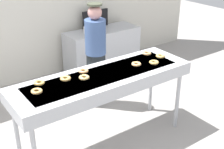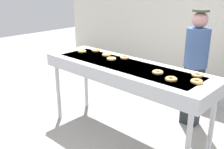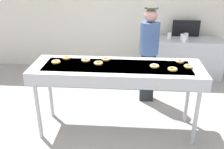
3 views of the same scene
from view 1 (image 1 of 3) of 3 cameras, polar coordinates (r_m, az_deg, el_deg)
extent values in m
plane|color=#9E9993|center=(4.30, -1.40, -12.52)|extent=(16.00, 16.00, 0.00)
cube|color=#B7BABF|center=(3.79, -1.55, -1.12)|extent=(2.34, 0.72, 0.17)
cube|color=slate|center=(3.77, -1.56, -0.53)|extent=(1.99, 0.51, 0.08)
cylinder|color=#B7BABF|center=(4.48, 12.06, -4.78)|extent=(0.06, 0.06, 0.87)
cylinder|color=#B7BABF|center=(3.89, -17.29, -10.48)|extent=(0.06, 0.06, 0.87)
cylinder|color=#B7BABF|center=(4.82, 7.22, -2.11)|extent=(0.06, 0.06, 0.87)
torus|color=#EEA868|center=(3.82, -5.36, 0.68)|extent=(0.16, 0.16, 0.04)
torus|color=#E5B769|center=(3.65, -5.21, -0.55)|extent=(0.17, 0.17, 0.04)
torus|color=#EDB26D|center=(4.01, 4.54, 1.95)|extent=(0.17, 0.17, 0.04)
torus|color=tan|center=(4.39, 6.50, 3.95)|extent=(0.15, 0.15, 0.04)
torus|color=#DFB25E|center=(4.09, 7.81, 2.25)|extent=(0.16, 0.16, 0.04)
torus|color=#EDBC62|center=(4.31, 8.99, 3.42)|extent=(0.15, 0.15, 0.04)
torus|color=#E9BA5E|center=(3.61, -13.39, -1.49)|extent=(0.14, 0.14, 0.04)
torus|color=#E1B25F|center=(3.65, -8.64, -0.73)|extent=(0.17, 0.17, 0.04)
torus|color=#EEB363|center=(3.43, -13.84, -3.04)|extent=(0.16, 0.16, 0.04)
cube|color=#1F2528|center=(4.96, -2.93, -0.87)|extent=(0.24, 0.18, 0.89)
cylinder|color=#3F598C|center=(4.69, -3.12, 6.99)|extent=(0.32, 0.32, 0.54)
sphere|color=tan|center=(4.59, -3.23, 11.44)|extent=(0.21, 0.21, 0.21)
cylinder|color=#3F4434|center=(4.56, -3.27, 12.91)|extent=(0.22, 0.22, 0.03)
cube|color=#B7BABF|center=(6.28, -1.80, 4.64)|extent=(1.52, 0.58, 0.84)
cylinder|color=white|center=(6.00, -2.43, 8.53)|extent=(0.09, 0.09, 0.13)
cylinder|color=white|center=(6.11, -2.10, 8.84)|extent=(0.09, 0.09, 0.13)
cylinder|color=white|center=(5.90, -1.60, 8.24)|extent=(0.09, 0.09, 0.13)
cylinder|color=white|center=(5.94, -4.91, 8.26)|extent=(0.09, 0.09, 0.13)
cube|color=black|center=(6.29, -3.11, 10.34)|extent=(0.58, 0.04, 0.35)
camera|label=2|loc=(3.98, 48.07, 7.73)|focal=41.94mm
camera|label=3|loc=(2.11, 62.62, 2.71)|focal=40.30mm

